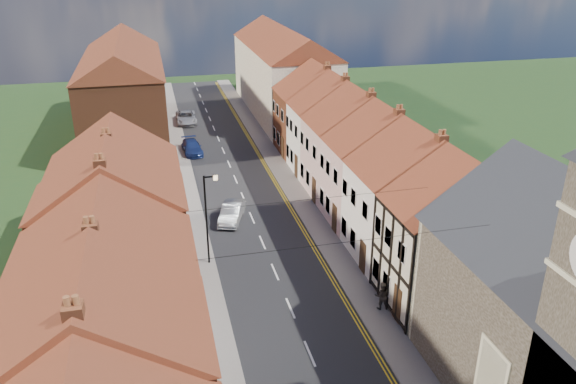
% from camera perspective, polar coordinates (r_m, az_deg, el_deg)
% --- Properties ---
extents(road, '(7.00, 90.00, 0.02)m').
position_cam_1_polar(road, '(46.10, -4.58, -0.53)').
color(road, black).
rests_on(road, ground).
extents(pavement_left, '(1.80, 90.00, 0.12)m').
position_cam_1_polar(pavement_left, '(45.67, -10.03, -0.99)').
color(pavement_left, gray).
rests_on(pavement_left, ground).
extents(pavement_right, '(1.80, 90.00, 0.12)m').
position_cam_1_polar(pavement_right, '(46.90, 0.72, 0.05)').
color(pavement_right, gray).
rests_on(pavement_right, ground).
extents(cottage_r_tudor, '(8.30, 5.20, 9.00)m').
position_cam_1_polar(cottage_r_tudor, '(32.27, 17.06, -3.74)').
color(cottage_r_tudor, white).
rests_on(cottage_r_tudor, ground).
extents(cottage_r_white_near, '(8.30, 6.00, 9.00)m').
position_cam_1_polar(cottage_r_white_near, '(36.53, 12.95, -0.03)').
color(cottage_r_white_near, white).
rests_on(cottage_r_white_near, ground).
extents(cottage_r_cream_mid, '(8.30, 5.20, 9.00)m').
position_cam_1_polar(cottage_r_cream_mid, '(41.05, 9.69, 2.88)').
color(cottage_r_cream_mid, '#FFD2C9').
rests_on(cottage_r_cream_mid, ground).
extents(cottage_r_pink, '(8.30, 6.00, 9.00)m').
position_cam_1_polar(cottage_r_pink, '(45.77, 7.07, 5.18)').
color(cottage_r_pink, '#FFD2C9').
rests_on(cottage_r_pink, ground).
extents(cottage_r_white_far, '(8.30, 5.20, 9.00)m').
position_cam_1_polar(cottage_r_white_far, '(50.62, 4.94, 7.05)').
color(cottage_r_white_far, white).
rests_on(cottage_r_white_far, ground).
extents(cottage_r_cream_far, '(8.30, 6.00, 9.00)m').
position_cam_1_polar(cottage_r_cream_far, '(55.57, 3.17, 8.57)').
color(cottage_r_cream_far, brown).
rests_on(cottage_r_cream_far, ground).
extents(cottage_l_cream, '(8.30, 6.30, 9.10)m').
position_cam_1_polar(cottage_l_cream, '(22.43, -18.71, -16.99)').
color(cottage_l_cream, brown).
rests_on(cottage_l_cream, ground).
extents(cottage_l_white, '(8.30, 6.90, 8.80)m').
position_cam_1_polar(cottage_l_white, '(27.73, -17.86, -8.79)').
color(cottage_l_white, '#FFD2C9').
rests_on(cottage_l_white, ground).
extents(cottage_l_brick_mid, '(8.30, 5.70, 9.10)m').
position_cam_1_polar(cottage_l_brick_mid, '(33.02, -17.40, -3.03)').
color(cottage_l_brick_mid, brown).
rests_on(cottage_l_brick_mid, ground).
extents(cottage_l_pink, '(8.30, 6.30, 8.80)m').
position_cam_1_polar(cottage_l_pink, '(38.38, -17.04, 0.51)').
color(cottage_l_pink, '#FFD2C9').
rests_on(cottage_l_pink, ground).
extents(block_right_far, '(8.30, 24.20, 10.50)m').
position_cam_1_polar(block_right_far, '(69.80, -0.51, 12.34)').
color(block_right_far, white).
rests_on(block_right_far, ground).
extents(block_left_far, '(8.30, 24.20, 10.50)m').
position_cam_1_polar(block_left_far, '(63.17, -16.33, 10.25)').
color(block_left_far, brown).
rests_on(block_left_far, ground).
extents(lamppost, '(0.88, 0.15, 6.00)m').
position_cam_1_polar(lamppost, '(35.18, -8.17, -2.26)').
color(lamppost, black).
rests_on(lamppost, pavement_left).
extents(car_mid, '(2.67, 4.26, 1.33)m').
position_cam_1_polar(car_mid, '(42.02, -5.71, -2.06)').
color(car_mid, '#939699').
rests_on(car_mid, ground).
extents(car_far, '(2.03, 4.39, 1.24)m').
position_cam_1_polar(car_far, '(56.67, -9.73, 4.49)').
color(car_far, navy).
rests_on(car_far, ground).
extents(car_distant, '(2.35, 4.95, 1.36)m').
position_cam_1_polar(car_distant, '(67.07, -10.31, 7.46)').
color(car_distant, '#A6A7AD').
rests_on(car_distant, ground).
extents(pedestrian_right, '(0.89, 0.74, 1.66)m').
position_cam_1_polar(pedestrian_right, '(32.12, 9.49, -10.35)').
color(pedestrian_right, '#2A2622').
rests_on(pedestrian_right, pavement_right).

